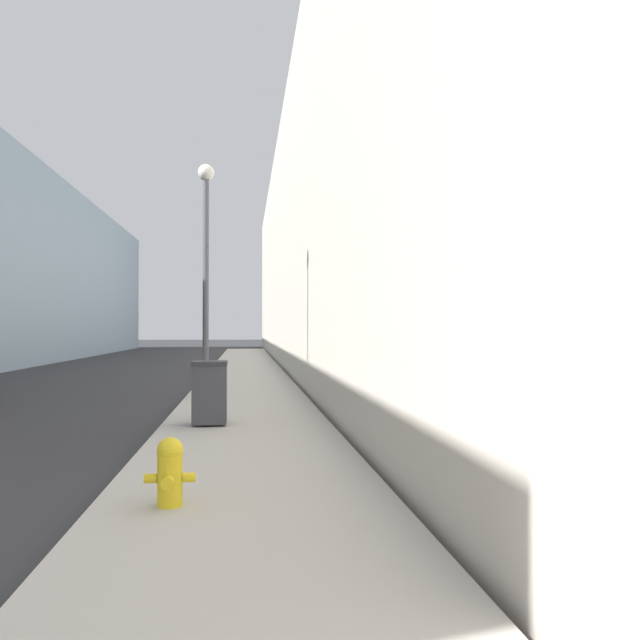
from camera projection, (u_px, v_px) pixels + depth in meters
name	position (u px, v px, depth m)	size (l,w,h in m)	color
sidewalk_right	(246.00, 378.00, 22.39)	(3.00, 60.00, 0.15)	#ADA89E
building_right_stone	(398.00, 249.00, 31.32)	(12.00, 60.00, 11.66)	beige
fire_hydrant	(170.00, 470.00, 5.93)	(0.48, 0.36, 0.65)	yellow
trash_bin	(210.00, 392.00, 10.95)	(0.61, 0.63, 1.12)	#3D3D42
lamppost	(206.00, 262.00, 15.41)	(0.40, 0.40, 5.77)	#4C4C51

